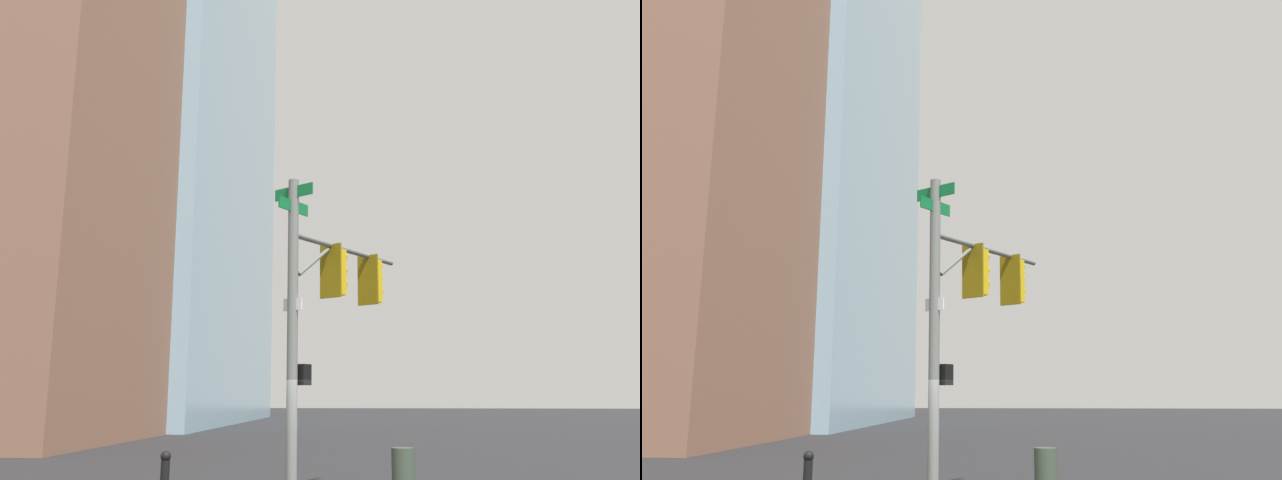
{
  "view_description": "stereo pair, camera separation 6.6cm",
  "coord_description": "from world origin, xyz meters",
  "views": [
    {
      "loc": [
        -13.16,
        -1.41,
        2.23
      ],
      "look_at": [
        0.8,
        -0.18,
        5.41
      ],
      "focal_mm": 38.16,
      "sensor_mm": 36.0,
      "label": 1
    },
    {
      "loc": [
        -13.15,
        -1.47,
        2.23
      ],
      "look_at": [
        0.8,
        -0.18,
        5.41
      ],
      "focal_mm": 38.16,
      "sensor_mm": 36.0,
      "label": 2
    }
  ],
  "objects": [
    {
      "name": "litter_bin",
      "position": [
        4.26,
        -1.91,
        0.47
      ],
      "size": [
        0.56,
        0.56,
        0.95
      ],
      "primitive_type": "cylinder",
      "color": "#384738",
      "rests_on": "ground_plane"
    },
    {
      "name": "building_brick_farside",
      "position": [
        50.1,
        27.24,
        23.97
      ],
      "size": [
        18.91,
        17.57,
        47.93
      ],
      "primitive_type": "cube",
      "color": "#845B47",
      "rests_on": "ground_plane"
    },
    {
      "name": "signal_pole_assembly",
      "position": [
        1.03,
        -0.32,
        4.15
      ],
      "size": [
        3.7,
        2.48,
        6.5
      ],
      "rotation": [
        0.0,
        0.0,
        5.73
      ],
      "color": "slate",
      "rests_on": "ground_plane"
    },
    {
      "name": "fire_hydrant",
      "position": [
        3.87,
        3.89,
        0.47
      ],
      "size": [
        0.34,
        0.26,
        0.87
      ],
      "color": "black",
      "rests_on": "ground_plane"
    },
    {
      "name": "building_glass_tower",
      "position": [
        40.8,
        20.89,
        34.4
      ],
      "size": [
        30.38,
        22.49,
        68.79
      ],
      "primitive_type": "cube",
      "color": "#8CB2C6",
      "rests_on": "ground_plane"
    }
  ]
}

